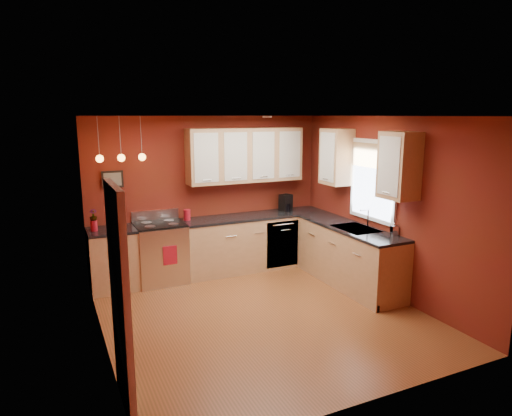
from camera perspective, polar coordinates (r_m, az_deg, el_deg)
name	(u,v)px	position (r m, az deg, el deg)	size (l,w,h in m)	color
floor	(263,315)	(6.24, 0.85, -13.20)	(4.20, 4.20, 0.00)	brown
ceiling	(263,116)	(5.67, 0.93, 11.42)	(4.00, 4.20, 0.02)	white
wall_back	(209,194)	(7.72, -5.91, 1.71)	(4.00, 0.02, 2.60)	maroon
wall_front	(368,270)	(4.10, 13.86, -7.48)	(4.00, 0.02, 2.60)	maroon
wall_left	(99,237)	(5.29, -19.07, -3.48)	(0.02, 4.20, 2.60)	maroon
wall_right	(386,207)	(6.91, 16.00, 0.14)	(0.02, 4.20, 2.60)	maroon
base_cabinets_back_left	(113,261)	(7.28, -17.41, -6.28)	(0.70, 0.60, 0.90)	tan
base_cabinets_back_right	(256,242)	(7.91, -0.05, -4.32)	(2.54, 0.60, 0.90)	tan
base_cabinets_right	(349,257)	(7.27, 11.50, -5.99)	(0.60, 2.10, 0.90)	tan
counter_back_left	(111,230)	(7.15, -17.64, -2.69)	(0.70, 0.62, 0.04)	black
counter_back_right	(256,216)	(7.79, -0.05, -0.99)	(2.54, 0.62, 0.04)	black
counter_right	(350,227)	(7.14, 11.65, -2.39)	(0.62, 2.10, 0.04)	black
gas_range	(161,253)	(7.39, -11.79, -5.47)	(0.76, 0.64, 1.11)	silver
dishwasher_front	(282,244)	(7.82, 3.32, -4.52)	(0.60, 0.02, 0.80)	silver
sink	(356,230)	(7.03, 12.39, -2.69)	(0.50, 0.70, 0.33)	gray
window	(373,178)	(7.05, 14.43, 3.66)	(0.06, 1.02, 1.22)	white
door_left_wall	(120,300)	(4.24, -16.61, -10.95)	(0.12, 0.82, 2.05)	white
upper_cabinets_back	(245,155)	(7.69, -1.33, 6.61)	(2.00, 0.35, 0.90)	tan
upper_cabinets_right	(365,161)	(6.95, 13.45, 5.77)	(0.35, 1.95, 0.90)	tan
wall_picture	(112,179)	(7.30, -17.50, 3.44)	(0.32, 0.03, 0.26)	black
pendant_lights	(121,157)	(6.95, -16.49, 6.10)	(0.71, 0.11, 0.66)	gray
red_canister	(187,215)	(7.45, -8.62, -0.85)	(0.12, 0.12, 0.18)	#A71221
red_vase	(94,226)	(7.10, -19.60, -2.10)	(0.10, 0.10, 0.16)	#A71221
flowers	(93,216)	(7.07, -19.68, -0.91)	(0.10, 0.10, 0.18)	#A71221
coffee_maker	(286,203)	(8.11, 3.76, 0.60)	(0.24, 0.24, 0.29)	black
soap_pump	(395,228)	(6.75, 16.94, -2.42)	(0.09, 0.09, 0.21)	silver
dish_towel	(170,255)	(7.08, -10.68, -5.84)	(0.21, 0.01, 0.29)	#A71221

